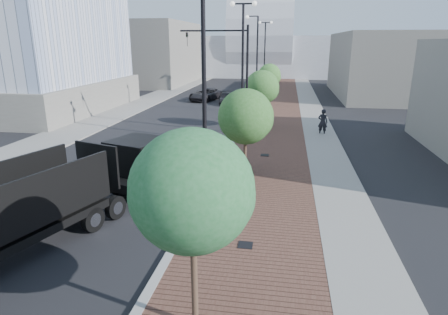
% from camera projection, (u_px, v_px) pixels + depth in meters
% --- Properties ---
extents(sidewalk, '(7.00, 140.00, 0.12)m').
position_uv_depth(sidewalk, '(286.00, 104.00, 43.07)').
color(sidewalk, '#4C2D23').
rests_on(sidewalk, ground).
extents(concrete_strip, '(2.40, 140.00, 0.13)m').
position_uv_depth(concrete_strip, '(310.00, 105.00, 42.65)').
color(concrete_strip, slate).
rests_on(concrete_strip, ground).
extents(curb, '(0.30, 140.00, 0.14)m').
position_uv_depth(curb, '(255.00, 103.00, 43.61)').
color(curb, gray).
rests_on(curb, ground).
extents(west_sidewalk, '(4.00, 140.00, 0.12)m').
position_uv_depth(west_sidewalk, '(147.00, 101.00, 45.63)').
color(west_sidewalk, slate).
rests_on(west_sidewalk, ground).
extents(dump_truck, '(6.11, 13.31, 2.97)m').
position_uv_depth(dump_truck, '(83.00, 191.00, 14.70)').
color(dump_truck, black).
rests_on(dump_truck, ground).
extents(white_sedan, '(2.15, 4.60, 1.46)m').
position_uv_depth(white_sedan, '(129.00, 159.00, 20.52)').
color(white_sedan, white).
rests_on(white_sedan, ground).
extents(dark_car_mid, '(3.82, 5.72, 1.46)m').
position_uv_depth(dark_car_mid, '(205.00, 94.00, 46.12)').
color(dark_car_mid, black).
rests_on(dark_car_mid, ground).
extents(dark_car_far, '(2.45, 4.55, 1.25)m').
position_uv_depth(dark_car_far, '(226.00, 98.00, 43.67)').
color(dark_car_far, black).
rests_on(dark_car_far, ground).
extents(pedestrian, '(0.84, 0.68, 2.00)m').
position_uv_depth(pedestrian, '(323.00, 122.00, 28.71)').
color(pedestrian, black).
rests_on(pedestrian, ground).
extents(streetlight_1, '(1.44, 0.56, 9.21)m').
position_uv_depth(streetlight_1, '(202.00, 112.00, 13.97)').
color(streetlight_1, black).
rests_on(streetlight_1, ground).
extents(streetlight_2, '(1.72, 0.56, 9.28)m').
position_uv_depth(streetlight_2, '(242.00, 73.00, 25.15)').
color(streetlight_2, black).
rests_on(streetlight_2, ground).
extents(streetlight_3, '(1.44, 0.56, 9.21)m').
position_uv_depth(streetlight_3, '(256.00, 69.00, 36.63)').
color(streetlight_3, black).
rests_on(streetlight_3, ground).
extents(streetlight_4, '(1.72, 0.56, 9.28)m').
position_uv_depth(streetlight_4, '(265.00, 59.00, 47.80)').
color(streetlight_4, black).
rests_on(streetlight_4, ground).
extents(traffic_mast, '(5.09, 0.20, 8.00)m').
position_uv_depth(traffic_mast, '(235.00, 68.00, 28.07)').
color(traffic_mast, black).
rests_on(traffic_mast, ground).
extents(tree_0, '(2.81, 2.81, 5.07)m').
position_uv_depth(tree_0, '(194.00, 191.00, 8.35)').
color(tree_0, '#382619').
rests_on(tree_0, ground).
extents(tree_1, '(2.78, 2.78, 4.64)m').
position_uv_depth(tree_1, '(247.00, 117.00, 18.86)').
color(tree_1, '#382619').
rests_on(tree_1, ground).
extents(tree_2, '(2.71, 2.71, 4.72)m').
position_uv_depth(tree_2, '(263.00, 87.00, 30.15)').
color(tree_2, '#382619').
rests_on(tree_2, ground).
extents(tree_3, '(2.49, 2.46, 4.59)m').
position_uv_depth(tree_3, '(270.00, 75.00, 41.49)').
color(tree_3, '#382619').
rests_on(tree_3, ground).
extents(tower_podium, '(19.00, 19.00, 3.00)m').
position_uv_depth(tower_podium, '(18.00, 96.00, 39.36)').
color(tower_podium, slate).
rests_on(tower_podium, ground).
extents(convention_center, '(50.00, 30.00, 50.00)m').
position_uv_depth(convention_center, '(264.00, 46.00, 84.69)').
color(convention_center, '#A9ACB3').
rests_on(convention_center, ground).
extents(commercial_block_nw, '(14.00, 20.00, 10.00)m').
position_uv_depth(commercial_block_nw, '(148.00, 53.00, 64.16)').
color(commercial_block_nw, slate).
rests_on(commercial_block_nw, ground).
extents(commercial_block_ne, '(12.00, 22.00, 8.00)m').
position_uv_depth(commercial_block_ne, '(385.00, 65.00, 49.43)').
color(commercial_block_ne, slate).
rests_on(commercial_block_ne, ground).
extents(utility_cover_1, '(0.50, 0.50, 0.02)m').
position_uv_depth(utility_cover_1, '(245.00, 245.00, 13.01)').
color(utility_cover_1, black).
rests_on(utility_cover_1, sidewalk).
extents(utility_cover_2, '(0.50, 0.50, 0.02)m').
position_uv_depth(utility_cover_2, '(265.00, 155.00, 23.40)').
color(utility_cover_2, black).
rests_on(utility_cover_2, sidewalk).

